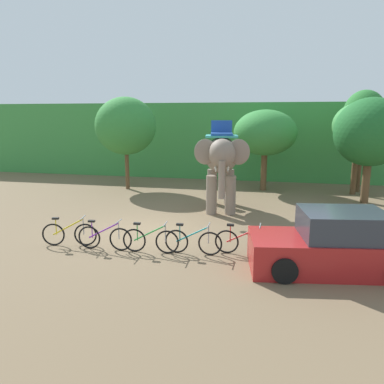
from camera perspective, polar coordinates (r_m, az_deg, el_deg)
ground_plane at (r=13.26m, az=-7.08°, el=-6.09°), size 80.00×80.00×0.00m
foliage_hedge at (r=26.65m, az=3.17°, el=8.05°), size 36.00×6.00×4.75m
tree_far_left at (r=20.77m, az=-10.01°, el=9.79°), size 3.24×3.24×4.96m
tree_center_left at (r=20.51m, az=11.02°, el=8.77°), size 3.33×3.33×4.29m
tree_far_right at (r=20.74m, az=23.86°, el=9.14°), size 2.49×2.49×4.61m
tree_center_right at (r=18.93m, az=25.39°, el=8.15°), size 3.18×3.18×4.79m
tree_left at (r=21.48m, az=24.60°, el=10.59°), size 2.08×2.08×5.26m
elephant at (r=15.74m, az=4.46°, el=4.97°), size 2.22×4.23×3.78m
bike_yellow at (r=12.38m, az=-18.09°, el=-6.01°), size 1.68×0.56×0.92m
bike_purple at (r=11.72m, az=-13.08°, el=-6.71°), size 1.71×0.52×0.92m
bike_green at (r=11.25m, az=-6.31°, el=-7.25°), size 1.71×0.52×0.92m
bike_teal at (r=11.07m, az=0.16°, el=-7.49°), size 1.71×0.52×0.92m
bike_red at (r=11.13m, az=7.83°, el=-7.51°), size 1.71×0.52×0.92m
parked_car at (r=10.57m, az=20.70°, el=-7.69°), size 4.42×2.46×1.60m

